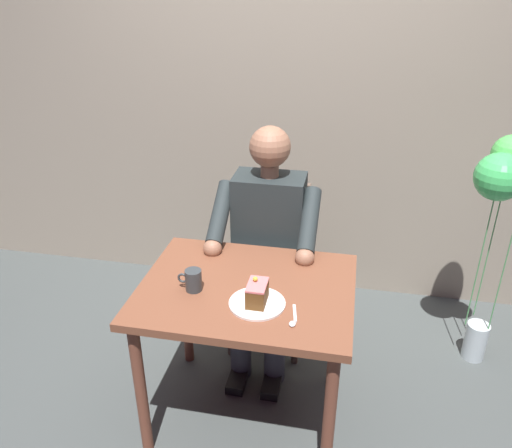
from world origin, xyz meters
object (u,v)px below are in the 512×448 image
chair (271,257)px  balloon_display (505,193)px  seated_person (266,246)px  dessert_spoon (293,319)px  cake_slice (257,293)px  dining_table (247,305)px  coffee_cup (193,280)px

chair → balloon_display: bearing=179.8°
seated_person → balloon_display: bearing=-171.5°
dessert_spoon → chair: bearing=-74.8°
chair → balloon_display: (-1.12, 0.00, 0.48)m
balloon_display → cake_slice: bearing=35.8°
dining_table → chair: 0.65m
dining_table → coffee_cup: 0.27m
dessert_spoon → dining_table: bearing=-40.1°
dining_table → balloon_display: size_ratio=0.73×
seated_person → coffee_cup: size_ratio=12.13×
seated_person → balloon_display: (-1.12, -0.17, 0.32)m
seated_person → dining_table: bearing=90.0°
dessert_spoon → coffee_cup: bearing=-15.4°
chair → seated_person: seated_person is taller
chair → balloon_display: size_ratio=0.73×
seated_person → coffee_cup: bearing=68.5°
seated_person → dessert_spoon: bearing=108.9°
coffee_cup → dessert_spoon: coffee_cup is taller
dining_table → seated_person: (0.00, -0.47, 0.04)m
dessert_spoon → balloon_display: 1.25m
coffee_cup → dessert_spoon: (-0.44, 0.12, -0.05)m
dining_table → chair: bearing=-90.0°
coffee_cup → seated_person: bearing=-111.5°
coffee_cup → chair: bearing=-106.7°
dining_table → dessert_spoon: bearing=139.9°
cake_slice → dessert_spoon: cake_slice is taller
dining_table → dessert_spoon: (-0.23, 0.19, 0.10)m
chair → cake_slice: bearing=95.2°
cake_slice → balloon_display: balloon_display is taller
coffee_cup → dessert_spoon: size_ratio=0.74×
balloon_display → seated_person: bearing=8.5°
cake_slice → dining_table: bearing=-59.9°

